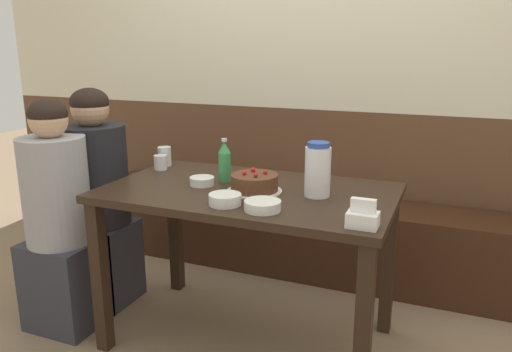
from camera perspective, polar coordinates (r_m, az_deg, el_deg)
name	(u,v)px	position (r m, az deg, el deg)	size (l,w,h in m)	color
ground_plane	(249,338)	(2.55, -0.78, -18.05)	(12.00, 12.00, 0.00)	#846B51
back_wall	(316,67)	(3.14, 6.87, 12.28)	(4.80, 0.04, 2.50)	brown
bench_seat	(301,235)	(3.14, 5.20, -6.68)	(2.76, 0.38, 0.47)	#381E11
dining_table	(249,212)	(2.26, -0.84, -4.09)	(1.29, 0.75, 0.76)	black
birthday_cake	(254,183)	(2.18, -0.18, -0.82)	(0.24, 0.24, 0.10)	white
water_pitcher	(318,170)	(2.12, 7.07, 0.68)	(0.11, 0.11, 0.23)	white
soju_bottle	(225,161)	(2.33, -3.61, 1.68)	(0.06, 0.06, 0.21)	#388E4C
napkin_holder	(363,217)	(1.80, 12.11, -4.59)	(0.11, 0.08, 0.11)	white
bowl_soup_white	(263,206)	(1.94, 0.76, -3.39)	(0.15, 0.15, 0.04)	white
bowl_rice_small	(202,181)	(2.30, -6.19, -0.58)	(0.11, 0.11, 0.04)	white
bowl_side_dish	(225,199)	(2.01, -3.52, -2.68)	(0.13, 0.13, 0.04)	white
glass_water_tall	(161,162)	(2.62, -10.85, 1.54)	(0.07, 0.07, 0.08)	silver
glass_tumbler_short	(165,156)	(2.69, -10.40, 2.22)	(0.07, 0.07, 0.10)	silver
person_teal_shirt	(59,226)	(2.61, -21.55, -5.31)	(0.34, 0.31, 1.14)	#33333D
person_pale_blue_shirt	(98,203)	(2.80, -17.62, -2.91)	(0.34, 0.34, 1.17)	#33333D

